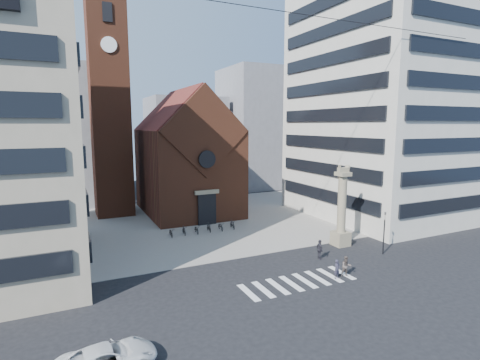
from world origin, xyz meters
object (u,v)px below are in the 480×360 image
Objects in this scene: traffic_light at (384,232)px; pedestrian_1 at (346,266)px; lion_column at (342,214)px; pedestrian_2 at (320,249)px; pedestrian_0 at (337,269)px; scooter_0 at (171,233)px; white_car at (108,358)px.

pedestrian_1 is at bearing -158.71° from traffic_light.
lion_column is 4.57× the size of pedestrian_2.
traffic_light is at bearing -63.54° from lion_column.
pedestrian_2 is at bearing 166.46° from traffic_light.
traffic_light reaches higher than pedestrian_0.
traffic_light is 6.90m from pedestrian_2.
pedestrian_1 is at bearing -127.13° from lion_column.
pedestrian_2 is 1.07× the size of scooter_0.
pedestrian_1 is 4.39m from pedestrian_2.
white_car is 19.17m from pedestrian_0.
traffic_light is 2.42× the size of scooter_0.
traffic_light is at bearing -80.58° from white_car.
lion_column is at bearing -51.84° from pedestrian_2.
scooter_0 is at bearing 145.52° from lion_column.
pedestrian_2 is (20.21, 8.68, 0.24)m from white_car.
white_car is at bearing -176.56° from pedestrian_0.
pedestrian_0 reaches higher than white_car.
scooter_0 is at bearing -28.32° from white_car.
pedestrian_1 is at bearing -83.03° from white_car.
traffic_light is 7.77m from pedestrian_1.
lion_column is 9.51m from pedestrian_0.
white_car is 2.85× the size of pedestrian_1.
lion_column is 19.14m from scooter_0.
traffic_light is 22.99m from scooter_0.
lion_column reaches higher than scooter_0.
lion_column is at bearing -29.27° from scooter_0.
traffic_light reaches higher than pedestrian_2.
pedestrian_1 is at bearing -176.70° from pedestrian_2.
white_car is 20.14m from pedestrian_1.
pedestrian_0 is (-8.11, -2.78, -1.46)m from traffic_light.
pedestrian_2 is (-4.59, -2.42, -2.51)m from lion_column.
lion_column is at bearing -71.31° from white_car.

